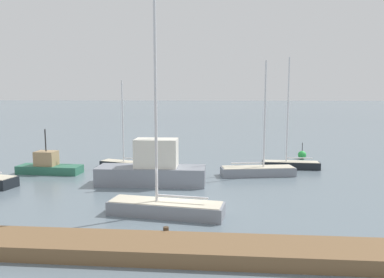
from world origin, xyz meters
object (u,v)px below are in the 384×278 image
(sailboat_1, at_px, (166,205))
(channel_buoy_0, at_px, (302,155))
(fishing_boat_1, at_px, (49,166))
(sailboat_3, at_px, (258,170))
(sailboat_2, at_px, (291,163))
(sailboat_0, at_px, (128,163))
(fishing_boat_0, at_px, (153,168))

(sailboat_1, bearing_deg, channel_buoy_0, -113.13)
(fishing_boat_1, bearing_deg, channel_buoy_0, -156.04)
(sailboat_3, height_order, fishing_boat_1, sailboat_3)
(sailboat_2, relative_size, fishing_boat_1, 1.82)
(sailboat_0, xyz_separation_m, fishing_boat_1, (-5.64, -2.91, 0.22))
(sailboat_1, bearing_deg, sailboat_2, -116.25)
(fishing_boat_1, relative_size, channel_buoy_0, 3.20)
(sailboat_1, relative_size, fishing_boat_1, 2.24)
(sailboat_1, bearing_deg, sailboat_3, -111.94)
(sailboat_1, height_order, fishing_boat_1, sailboat_1)
(sailboat_1, xyz_separation_m, fishing_boat_1, (-10.89, 9.26, 0.03))
(sailboat_1, height_order, channel_buoy_0, sailboat_1)
(channel_buoy_0, bearing_deg, sailboat_3, -122.75)
(sailboat_2, bearing_deg, sailboat_0, 4.62)
(fishing_boat_0, height_order, fishing_boat_1, fishing_boat_0)
(sailboat_2, bearing_deg, sailboat_3, 46.15)
(sailboat_0, relative_size, sailboat_3, 0.85)
(fishing_boat_1, bearing_deg, sailboat_3, -175.17)
(fishing_boat_0, relative_size, fishing_boat_1, 1.49)
(sailboat_3, distance_m, fishing_boat_1, 16.59)
(sailboat_1, relative_size, sailboat_2, 1.23)
(sailboat_3, relative_size, fishing_boat_0, 1.16)
(sailboat_3, distance_m, channel_buoy_0, 9.22)
(fishing_boat_0, distance_m, channel_buoy_0, 16.81)
(sailboat_0, relative_size, fishing_boat_1, 1.46)
(sailboat_1, xyz_separation_m, fishing_boat_0, (-1.91, 6.47, 0.58))
(sailboat_2, distance_m, fishing_boat_1, 19.91)
(sailboat_3, distance_m, fishing_boat_0, 8.34)
(fishing_boat_0, bearing_deg, fishing_boat_1, 161.68)
(sailboat_1, bearing_deg, fishing_boat_0, -65.37)
(sailboat_3, bearing_deg, channel_buoy_0, 47.46)
(sailboat_0, height_order, channel_buoy_0, sailboat_0)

